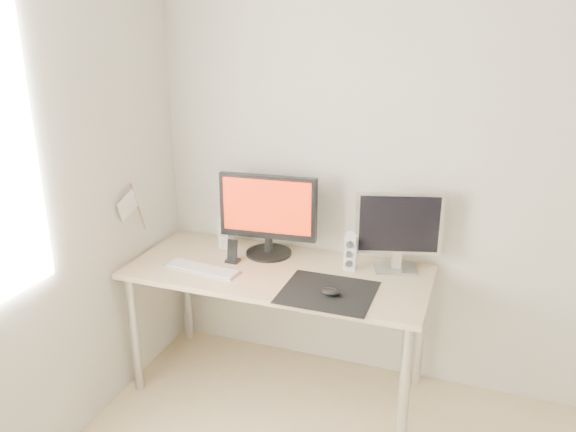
# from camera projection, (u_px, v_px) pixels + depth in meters

# --- Properties ---
(wall_back) EXTENTS (3.50, 0.00, 3.50)m
(wall_back) POSITION_uv_depth(u_px,v_px,m) (473.00, 174.00, 2.86)
(wall_back) COLOR silver
(wall_back) RESTS_ON ground
(mousepad) EXTENTS (0.45, 0.40, 0.00)m
(mousepad) POSITION_uv_depth(u_px,v_px,m) (328.00, 292.00, 2.74)
(mousepad) COLOR black
(mousepad) RESTS_ON desk
(mouse) EXTENTS (0.10, 0.06, 0.04)m
(mouse) POSITION_uv_depth(u_px,v_px,m) (330.00, 292.00, 2.70)
(mouse) COLOR black
(mouse) RESTS_ON mousepad
(desk) EXTENTS (1.60, 0.70, 0.73)m
(desk) POSITION_uv_depth(u_px,v_px,m) (278.00, 283.00, 3.02)
(desk) COLOR #D1B587
(desk) RESTS_ON ground
(main_monitor) EXTENTS (0.55, 0.28, 0.47)m
(main_monitor) POSITION_uv_depth(u_px,v_px,m) (268.00, 212.00, 3.10)
(main_monitor) COLOR black
(main_monitor) RESTS_ON desk
(second_monitor) EXTENTS (0.44, 0.21, 0.43)m
(second_monitor) POSITION_uv_depth(u_px,v_px,m) (398.00, 227.00, 2.92)
(second_monitor) COLOR #ABABAD
(second_monitor) RESTS_ON desk
(speaker_left) EXTENTS (0.06, 0.08, 0.20)m
(speaker_left) POSITION_uv_depth(u_px,v_px,m) (226.00, 231.00, 3.26)
(speaker_left) COLOR white
(speaker_left) RESTS_ON desk
(speaker_right) EXTENTS (0.06, 0.08, 0.20)m
(speaker_right) POSITION_uv_depth(u_px,v_px,m) (351.00, 252.00, 2.97)
(speaker_right) COLOR white
(speaker_right) RESTS_ON desk
(keyboard) EXTENTS (0.43, 0.16, 0.02)m
(keyboard) POSITION_uv_depth(u_px,v_px,m) (202.00, 269.00, 2.98)
(keyboard) COLOR #B9B9BB
(keyboard) RESTS_ON desk
(phone_dock) EXTENTS (0.07, 0.06, 0.13)m
(phone_dock) POSITION_uv_depth(u_px,v_px,m) (233.00, 255.00, 3.08)
(phone_dock) COLOR black
(phone_dock) RESTS_ON desk
(pennant) EXTENTS (0.01, 0.23, 0.29)m
(pennant) POSITION_uv_depth(u_px,v_px,m) (131.00, 205.00, 3.02)
(pennant) COLOR #A57F54
(pennant) RESTS_ON wall_left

